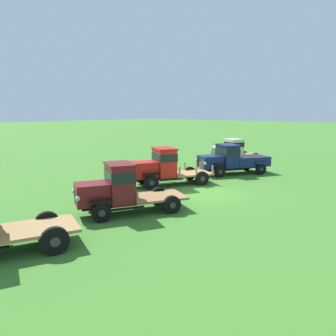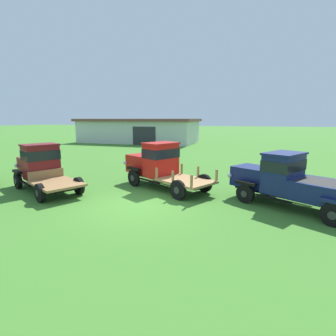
{
  "view_description": "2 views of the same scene",
  "coord_description": "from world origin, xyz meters",
  "px_view_note": "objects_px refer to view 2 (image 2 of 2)",
  "views": [
    {
      "loc": [
        -14.44,
        -9.84,
        4.42
      ],
      "look_at": [
        0.28,
        2.96,
        1.0
      ],
      "focal_mm": 35.0,
      "sensor_mm": 36.0,
      "label": 1
    },
    {
      "loc": [
        4.34,
        -9.16,
        3.4
      ],
      "look_at": [
        0.28,
        2.96,
        1.0
      ],
      "focal_mm": 28.0,
      "sensor_mm": 36.0,
      "label": 2
    }
  ],
  "objects_px": {
    "vintage_truck_second_in_line": "(41,167)",
    "oil_drum_beside_row": "(29,164)",
    "vintage_truck_midrow_center": "(158,164)",
    "farm_shed": "(139,130)",
    "vintage_truck_far_side": "(293,181)"
  },
  "relations": [
    {
      "from": "vintage_truck_far_side",
      "to": "oil_drum_beside_row",
      "type": "height_order",
      "value": "vintage_truck_far_side"
    },
    {
      "from": "oil_drum_beside_row",
      "to": "farm_shed",
      "type": "bearing_deg",
      "value": 95.33
    },
    {
      "from": "farm_shed",
      "to": "oil_drum_beside_row",
      "type": "relative_size",
      "value": 21.12
    },
    {
      "from": "farm_shed",
      "to": "vintage_truck_midrow_center",
      "type": "bearing_deg",
      "value": -63.07
    },
    {
      "from": "vintage_truck_far_side",
      "to": "oil_drum_beside_row",
      "type": "distance_m",
      "value": 16.02
    },
    {
      "from": "vintage_truck_second_in_line",
      "to": "vintage_truck_midrow_center",
      "type": "bearing_deg",
      "value": 23.41
    },
    {
      "from": "farm_shed",
      "to": "vintage_truck_far_side",
      "type": "relative_size",
      "value": 3.25
    },
    {
      "from": "vintage_truck_second_in_line",
      "to": "oil_drum_beside_row",
      "type": "distance_m",
      "value": 5.75
    },
    {
      "from": "vintage_truck_second_in_line",
      "to": "oil_drum_beside_row",
      "type": "bearing_deg",
      "value": 141.67
    },
    {
      "from": "vintage_truck_midrow_center",
      "to": "oil_drum_beside_row",
      "type": "distance_m",
      "value": 9.83
    },
    {
      "from": "vintage_truck_second_in_line",
      "to": "oil_drum_beside_row",
      "type": "height_order",
      "value": "vintage_truck_second_in_line"
    },
    {
      "from": "vintage_truck_second_in_line",
      "to": "farm_shed",
      "type": "bearing_deg",
      "value": 104.39
    },
    {
      "from": "vintage_truck_second_in_line",
      "to": "vintage_truck_midrow_center",
      "type": "relative_size",
      "value": 0.95
    },
    {
      "from": "farm_shed",
      "to": "vintage_truck_second_in_line",
      "type": "bearing_deg",
      "value": -75.61
    },
    {
      "from": "farm_shed",
      "to": "vintage_truck_midrow_center",
      "type": "distance_m",
      "value": 25.97
    }
  ]
}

